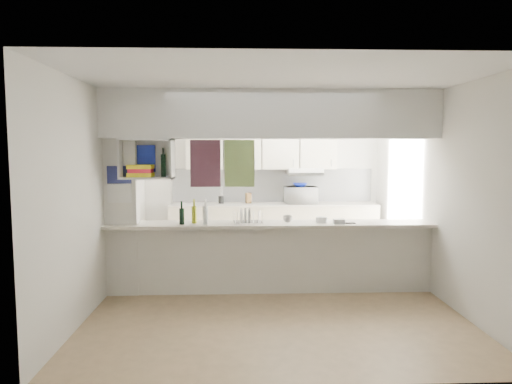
{
  "coord_description": "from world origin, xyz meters",
  "views": [
    {
      "loc": [
        -0.41,
        -5.82,
        1.86
      ],
      "look_at": [
        -0.17,
        0.5,
        1.27
      ],
      "focal_mm": 32.0,
      "sensor_mm": 36.0,
      "label": 1
    }
  ],
  "objects_px": {
    "bowl": "(300,185)",
    "dish_rack": "(248,217)",
    "microwave": "(301,195)",
    "wine_bottles": "(194,215)"
  },
  "relations": [
    {
      "from": "bowl",
      "to": "dish_rack",
      "type": "height_order",
      "value": "bowl"
    },
    {
      "from": "microwave",
      "to": "dish_rack",
      "type": "distance_m",
      "value": 2.3
    },
    {
      "from": "microwave",
      "to": "bowl",
      "type": "relative_size",
      "value": 2.11
    },
    {
      "from": "bowl",
      "to": "dish_rack",
      "type": "bearing_deg",
      "value": -114.75
    },
    {
      "from": "bowl",
      "to": "wine_bottles",
      "type": "distance_m",
      "value": 2.69
    },
    {
      "from": "wine_bottles",
      "to": "bowl",
      "type": "bearing_deg",
      "value": 52.51
    },
    {
      "from": "microwave",
      "to": "wine_bottles",
      "type": "relative_size",
      "value": 1.48
    },
    {
      "from": "microwave",
      "to": "dish_rack",
      "type": "height_order",
      "value": "microwave"
    },
    {
      "from": "bowl",
      "to": "wine_bottles",
      "type": "height_order",
      "value": "bowl"
    },
    {
      "from": "dish_rack",
      "to": "wine_bottles",
      "type": "bearing_deg",
      "value": -179.62
    }
  ]
}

